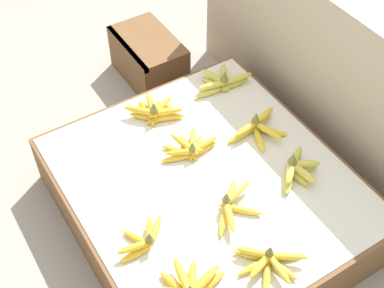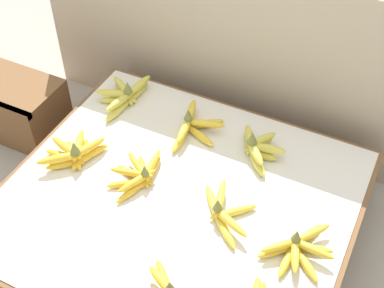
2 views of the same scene
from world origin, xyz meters
name	(u,v)px [view 1 (image 1 of 2)]	position (x,y,z in m)	size (l,w,h in m)	color
ground_plane	(206,216)	(0.00, 0.00, 0.00)	(10.00, 10.00, 0.00)	gray
display_platform	(207,198)	(0.00, 0.00, 0.12)	(1.07, 0.97, 0.24)	brown
back_vendor_table	(359,55)	(-0.13, 0.83, 0.36)	(1.49, 0.53, 0.72)	tan
wooden_crate	(149,58)	(-0.86, 0.22, 0.12)	(0.38, 0.24, 0.23)	brown
banana_bunch_front_midright	(143,240)	(0.12, -0.33, 0.26)	(0.13, 0.20, 0.09)	gold
banana_bunch_front_right	(188,286)	(0.34, -0.29, 0.26)	(0.16, 0.25, 0.10)	gold
banana_bunch_middle_left	(155,112)	(-0.38, -0.01, 0.26)	(0.18, 0.21, 0.10)	gold
banana_bunch_middle_midleft	(190,148)	(-0.14, 0.01, 0.26)	(0.15, 0.24, 0.08)	gold
banana_bunch_middle_midright	(231,205)	(0.16, -0.01, 0.26)	(0.21, 0.22, 0.09)	gold
banana_bunch_middle_right	(269,262)	(0.40, -0.03, 0.26)	(0.20, 0.23, 0.09)	gold
banana_bunch_back_left	(222,81)	(-0.39, 0.32, 0.27)	(0.15, 0.27, 0.10)	gold
banana_bunch_back_midleft	(259,128)	(-0.09, 0.29, 0.26)	(0.17, 0.25, 0.09)	gold
banana_bunch_back_midright	(297,168)	(0.15, 0.28, 0.27)	(0.18, 0.19, 0.10)	gold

